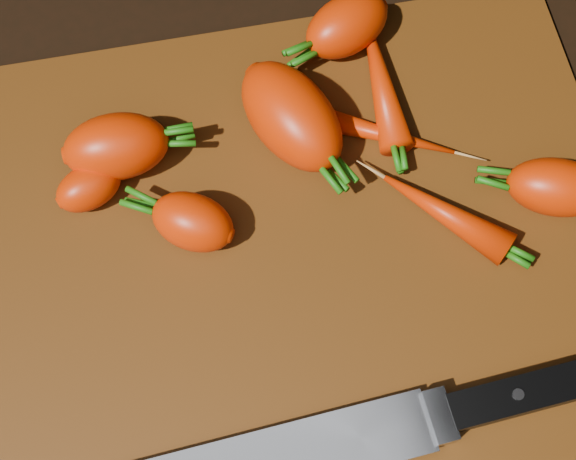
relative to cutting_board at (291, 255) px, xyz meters
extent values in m
cube|color=black|center=(0.00, 0.00, -0.01)|extent=(2.00, 2.00, 0.01)
cube|color=#552B0A|center=(0.00, 0.00, 0.00)|extent=(0.50, 0.40, 0.01)
ellipsoid|color=red|center=(-0.11, 0.10, 0.03)|extent=(0.08, 0.05, 0.05)
ellipsoid|color=red|center=(-0.07, 0.03, 0.03)|extent=(0.07, 0.07, 0.04)
ellipsoid|color=red|center=(0.02, 0.09, 0.03)|extent=(0.09, 0.12, 0.06)
ellipsoid|color=red|center=(0.08, 0.17, 0.03)|extent=(0.08, 0.07, 0.05)
ellipsoid|color=red|center=(-0.14, 0.07, 0.02)|extent=(0.06, 0.05, 0.03)
ellipsoid|color=red|center=(0.20, 0.00, 0.03)|extent=(0.08, 0.07, 0.04)
ellipsoid|color=red|center=(0.09, 0.12, 0.02)|extent=(0.03, 0.13, 0.03)
ellipsoid|color=red|center=(0.09, 0.08, 0.02)|extent=(0.11, 0.07, 0.02)
ellipsoid|color=red|center=(0.11, 0.00, 0.02)|extent=(0.09, 0.09, 0.03)
cube|color=black|center=(0.03, -0.14, 0.02)|extent=(0.13, 0.03, 0.02)
cylinder|color=#B2B2B7|center=(0.01, -0.14, 0.02)|extent=(0.01, 0.01, 0.00)
camera|label=1|loc=(-0.04, -0.20, 0.55)|focal=50.00mm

